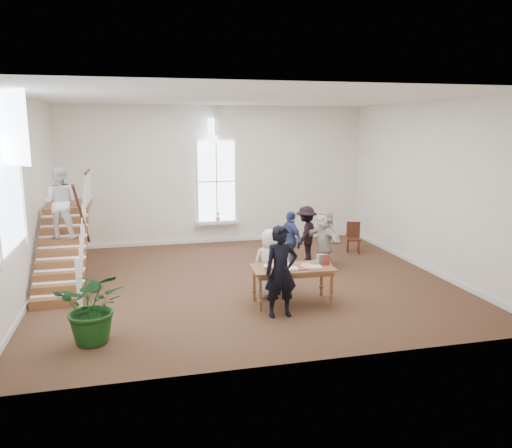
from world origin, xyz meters
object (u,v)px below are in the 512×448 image
object	(u,v)px
woman_cluster_a	(291,240)
woman_cluster_b	(306,235)
elderly_woman	(270,263)
side_chair	(353,236)
floor_plant	(94,306)
person_yellow	(276,257)
police_officer	(281,272)
woman_cluster_c	(324,239)
library_table	(292,271)

from	to	relation	value
woman_cluster_a	woman_cluster_b	size ratio (longest dim) A/B	0.97
elderly_woman	side_chair	bearing A→B (deg)	-134.32
woman_cluster_b	floor_plant	xyz separation A→B (m)	(-5.46, -4.21, -0.13)
woman_cluster_a	person_yellow	bearing A→B (deg)	130.40
side_chair	woman_cluster_a	bearing A→B (deg)	-135.19
police_officer	woman_cluster_a	xyz separation A→B (m)	(1.25, 3.33, -0.15)
woman_cluster_b	person_yellow	bearing A→B (deg)	3.56
police_officer	woman_cluster_c	size ratio (longest dim) A/B	1.16
police_officer	floor_plant	bearing A→B (deg)	-174.71
police_officer	elderly_woman	bearing A→B (deg)	83.79
woman_cluster_b	woman_cluster_c	bearing A→B (deg)	63.88
police_officer	side_chair	world-z (taller)	police_officer
floor_plant	side_chair	distance (m)	8.78
side_chair	woman_cluster_b	bearing A→B (deg)	-139.24
woman_cluster_a	side_chair	xyz separation A→B (m)	(2.39, 1.19, -0.27)
police_officer	floor_plant	distance (m)	3.65
floor_plant	police_officer	bearing A→B (deg)	6.93
library_table	police_officer	bearing A→B (deg)	-122.44
library_table	police_officer	distance (m)	0.81
police_officer	woman_cluster_c	distance (m)	3.79
library_table	woman_cluster_a	world-z (taller)	woman_cluster_a
elderly_woman	woman_cluster_c	size ratio (longest dim) A/B	0.96
woman_cluster_a	woman_cluster_b	distance (m)	0.75
library_table	floor_plant	distance (m)	4.20
elderly_woman	person_yellow	xyz separation A→B (m)	(0.30, 0.50, -0.02)
woman_cluster_a	woman_cluster_c	xyz separation A→B (m)	(0.90, -0.20, 0.02)
person_yellow	woman_cluster_c	xyz separation A→B (m)	(1.75, 1.38, 0.05)
police_officer	woman_cluster_b	xyz separation A→B (m)	(1.85, 3.78, -0.13)
library_table	woman_cluster_b	size ratio (longest dim) A/B	1.11
library_table	side_chair	bearing A→B (deg)	52.94
woman_cluster_c	side_chair	xyz separation A→B (m)	(1.49, 1.39, -0.29)
police_officer	side_chair	distance (m)	5.81
elderly_woman	side_chair	distance (m)	4.82
police_officer	person_yellow	size ratio (longest dim) A/B	1.24
person_yellow	library_table	bearing A→B (deg)	77.46
woman_cluster_a	floor_plant	distance (m)	6.15
woman_cluster_a	side_chair	world-z (taller)	woman_cluster_a
library_table	woman_cluster_c	world-z (taller)	woman_cluster_c
side_chair	library_table	bearing A→B (deg)	-111.09
side_chair	woman_cluster_c	bearing A→B (deg)	-118.70
police_officer	elderly_woman	xyz separation A→B (m)	(0.10, 1.25, -0.16)
elderly_woman	woman_cluster_b	world-z (taller)	woman_cluster_b
elderly_woman	woman_cluster_a	distance (m)	2.37
police_officer	person_yellow	xyz separation A→B (m)	(0.40, 1.75, -0.18)
person_yellow	woman_cluster_a	xyz separation A→B (m)	(0.85, 1.58, 0.03)
woman_cluster_a	elderly_woman	bearing A→B (deg)	129.74
library_table	woman_cluster_b	xyz separation A→B (m)	(1.40, 3.13, 0.07)
library_table	person_yellow	distance (m)	1.11
woman_cluster_c	side_chair	world-z (taller)	woman_cluster_c
elderly_woman	floor_plant	bearing A→B (deg)	27.51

